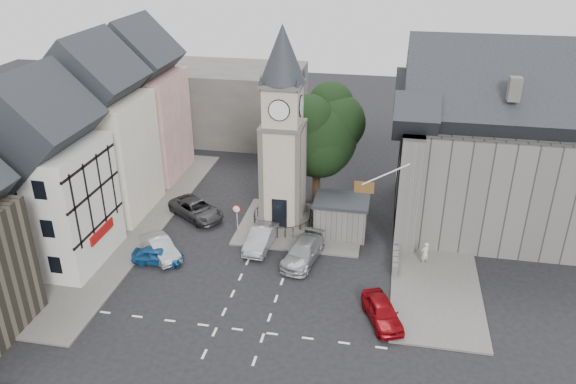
% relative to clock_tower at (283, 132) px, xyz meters
% --- Properties ---
extents(ground, '(120.00, 120.00, 0.00)m').
position_rel_clock_tower_xyz_m(ground, '(0.00, -7.99, -8.12)').
color(ground, black).
rests_on(ground, ground).
extents(pavement_west, '(6.00, 30.00, 0.14)m').
position_rel_clock_tower_xyz_m(pavement_west, '(-12.50, -1.99, -8.05)').
color(pavement_west, '#595651').
rests_on(pavement_west, ground).
extents(pavement_east, '(6.00, 26.00, 0.14)m').
position_rel_clock_tower_xyz_m(pavement_east, '(12.00, 0.01, -8.05)').
color(pavement_east, '#595651').
rests_on(pavement_east, ground).
extents(central_island, '(10.00, 8.00, 0.16)m').
position_rel_clock_tower_xyz_m(central_island, '(1.50, 0.01, -8.04)').
color(central_island, '#595651').
rests_on(central_island, ground).
extents(road_markings, '(20.00, 8.00, 0.01)m').
position_rel_clock_tower_xyz_m(road_markings, '(0.00, -13.49, -8.12)').
color(road_markings, silver).
rests_on(road_markings, ground).
extents(clock_tower, '(4.86, 4.86, 16.25)m').
position_rel_clock_tower_xyz_m(clock_tower, '(0.00, 0.00, 0.00)').
color(clock_tower, '#4C4944').
rests_on(clock_tower, ground).
extents(stone_shelter, '(4.30, 3.30, 3.08)m').
position_rel_clock_tower_xyz_m(stone_shelter, '(4.80, -0.49, -6.57)').
color(stone_shelter, '#5E5B56').
rests_on(stone_shelter, ground).
extents(town_tree, '(7.20, 7.20, 10.80)m').
position_rel_clock_tower_xyz_m(town_tree, '(2.00, 5.01, -1.15)').
color(town_tree, black).
rests_on(town_tree, ground).
extents(warning_sign_post, '(0.70, 0.19, 2.85)m').
position_rel_clock_tower_xyz_m(warning_sign_post, '(-3.20, -2.56, -6.09)').
color(warning_sign_post, black).
rests_on(warning_sign_post, ground).
extents(terrace_pink, '(8.10, 7.60, 12.80)m').
position_rel_clock_tower_xyz_m(terrace_pink, '(-15.50, 8.01, -1.54)').
color(terrace_pink, tan).
rests_on(terrace_pink, ground).
extents(terrace_cream, '(8.10, 7.60, 12.80)m').
position_rel_clock_tower_xyz_m(terrace_cream, '(-15.50, 0.01, -1.54)').
color(terrace_cream, beige).
rests_on(terrace_cream, ground).
extents(terrace_tudor, '(8.10, 7.60, 12.00)m').
position_rel_clock_tower_xyz_m(terrace_tudor, '(-15.50, -7.99, -1.93)').
color(terrace_tudor, silver).
rests_on(terrace_tudor, ground).
extents(backdrop_west, '(20.00, 10.00, 8.00)m').
position_rel_clock_tower_xyz_m(backdrop_west, '(-12.00, 20.01, -4.12)').
color(backdrop_west, '#4C4944').
rests_on(backdrop_west, ground).
extents(east_building, '(14.40, 11.40, 12.60)m').
position_rel_clock_tower_xyz_m(east_building, '(15.59, 3.01, -1.86)').
color(east_building, '#5E5B56').
rests_on(east_building, ground).
extents(east_boundary_wall, '(0.40, 16.00, 0.90)m').
position_rel_clock_tower_xyz_m(east_boundary_wall, '(9.20, 2.01, -7.67)').
color(east_boundary_wall, '#5E5B56').
rests_on(east_boundary_wall, ground).
extents(flagpole, '(3.68, 0.10, 2.74)m').
position_rel_clock_tower_xyz_m(flagpole, '(8.00, -3.99, -1.12)').
color(flagpole, white).
rests_on(flagpole, ground).
extents(car_west_blue, '(3.82, 1.72, 1.27)m').
position_rel_clock_tower_xyz_m(car_west_blue, '(-7.92, -7.33, -7.48)').
color(car_west_blue, navy).
rests_on(car_west_blue, ground).
extents(car_west_silver, '(4.26, 4.19, 1.46)m').
position_rel_clock_tower_xyz_m(car_west_silver, '(-8.11, -6.39, -7.39)').
color(car_west_silver, '#A7ABAF').
rests_on(car_west_silver, ground).
extents(car_west_grey, '(5.86, 5.08, 1.50)m').
position_rel_clock_tower_xyz_m(car_west_grey, '(-7.52, 0.01, -7.37)').
color(car_west_grey, '#2D2D30').
rests_on(car_west_grey, ground).
extents(car_island_silver, '(2.00, 4.83, 1.55)m').
position_rel_clock_tower_xyz_m(car_island_silver, '(-1.00, -3.66, -7.34)').
color(car_island_silver, '#94969C').
rests_on(car_island_silver, ground).
extents(car_island_east, '(3.07, 5.48, 1.50)m').
position_rel_clock_tower_xyz_m(car_island_east, '(2.50, -5.06, -7.37)').
color(car_island_east, '#95989C').
rests_on(car_island_east, ground).
extents(car_east_red, '(3.19, 4.62, 1.46)m').
position_rel_clock_tower_xyz_m(car_east_red, '(8.50, -10.99, -7.39)').
color(car_east_red, maroon).
rests_on(car_east_red, ground).
extents(pedestrian, '(0.78, 0.72, 1.78)m').
position_rel_clock_tower_xyz_m(pedestrian, '(11.30, -3.77, -7.23)').
color(pedestrian, beige).
rests_on(pedestrian, ground).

